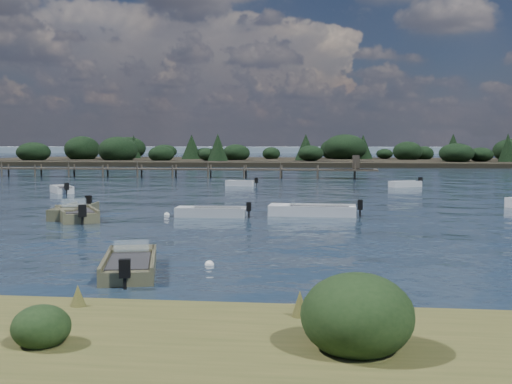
# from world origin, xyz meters

# --- Properties ---
(ground) EXTENTS (400.00, 400.00, 0.00)m
(ground) POSITION_xyz_m (0.00, 60.00, 0.00)
(ground) COLOR #152332
(ground) RESTS_ON ground
(shore_lip) EXTENTS (160.00, 0.60, 0.30)m
(shore_lip) POSITION_xyz_m (0.00, -12.20, 0.00)
(shore_lip) COLOR black
(shore_lip) RESTS_ON ground
(dinghy_mid_grey) EXTENTS (4.26, 1.60, 1.07)m
(dinghy_mid_grey) POSITION_xyz_m (-5.55, 8.64, 0.15)
(dinghy_mid_grey) COLOR #B9BEC1
(dinghy_mid_grey) RESTS_ON ground
(dinghy_extra_b) EXTENTS (1.86, 5.42, 1.23)m
(dinghy_extra_b) POSITION_xyz_m (-13.22, 7.78, 0.17)
(dinghy_extra_b) COLOR #676545
(dinghy_extra_b) RESTS_ON ground
(tender_far_grey_b) EXTENTS (3.30, 2.43, 1.14)m
(tender_far_grey_b) POSITION_xyz_m (8.10, 34.53, 0.16)
(tender_far_grey_b) COLOR #B9BEC1
(tender_far_grey_b) RESTS_ON ground
(dinghy_near_olive) EXTENTS (2.66, 4.80, 1.15)m
(dinghy_near_olive) POSITION_xyz_m (-5.23, -6.99, 0.15)
(dinghy_near_olive) COLOR #676545
(dinghy_near_olive) RESTS_ON ground
(tender_far_grey) EXTENTS (2.98, 3.46, 1.18)m
(tender_far_grey) POSITION_xyz_m (-21.09, 24.11, 0.17)
(tender_far_grey) COLOR #B9BEC1
(tender_far_grey) RESTS_ON ground
(dinghy_extra_a) EXTENTS (3.63, 4.46, 1.37)m
(dinghy_extra_a) POSITION_xyz_m (-12.52, 6.35, 0.18)
(dinghy_extra_a) COLOR #676545
(dinghy_extra_a) RESTS_ON ground
(tender_far_white) EXTENTS (3.20, 1.70, 1.07)m
(tender_far_white) POSITION_xyz_m (-7.47, 34.14, 0.15)
(tender_far_white) COLOR silver
(tender_far_white) RESTS_ON ground
(dinghy_mid_white_a) EXTENTS (5.35, 1.95, 1.25)m
(dinghy_mid_white_a) POSITION_xyz_m (0.11, 9.92, 0.16)
(dinghy_mid_white_a) COLOR silver
(dinghy_mid_white_a) RESTS_ON ground
(buoy_a) EXTENTS (0.32, 0.32, 0.32)m
(buoy_a) POSITION_xyz_m (-2.91, -5.49, 0.00)
(buoy_a) COLOR white
(buoy_a) RESTS_ON ground
(buoy_c) EXTENTS (0.32, 0.32, 0.32)m
(buoy_c) POSITION_xyz_m (-8.22, 9.12, 0.00)
(buoy_c) COLOR white
(buoy_c) RESTS_ON ground
(jetty) EXTENTS (64.50, 3.20, 3.40)m
(jetty) POSITION_xyz_m (-21.74, 47.99, 0.98)
(jetty) COLOR #453E33
(jetty) RESTS_ON ground
(far_headland) EXTENTS (190.00, 40.00, 5.80)m
(far_headland) POSITION_xyz_m (25.00, 100.00, 1.96)
(far_headland) COLOR black
(far_headland) RESTS_ON ground
(distant_haze) EXTENTS (280.00, 20.00, 2.40)m
(distant_haze) POSITION_xyz_m (-90.00, 230.00, 0.00)
(distant_haze) COLOR #8C9FAD
(distant_haze) RESTS_ON ground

